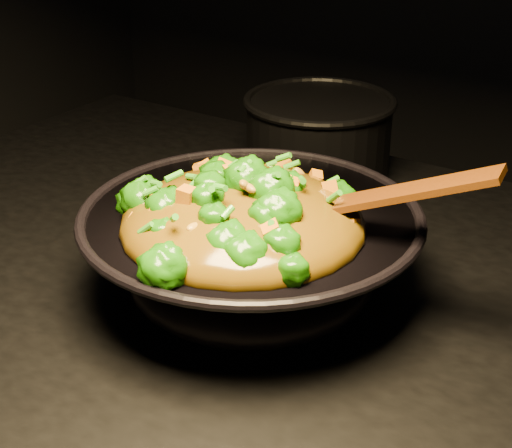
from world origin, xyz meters
The scene contains 4 objects.
wok centered at (0.03, -0.02, 0.95)m, with size 0.36×0.36×0.10m, color black, non-canonical shape.
stir_fry centered at (0.04, -0.05, 1.04)m, with size 0.25×0.25×0.09m, color #195806, non-canonical shape.
spatula centered at (0.16, 0.00, 1.04)m, with size 0.26×0.04×0.01m, color #340C03.
back_pot centered at (-0.07, 0.32, 0.96)m, with size 0.21×0.21×0.12m, color black.
Camera 1 is at (0.45, -0.64, 1.36)m, focal length 55.00 mm.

